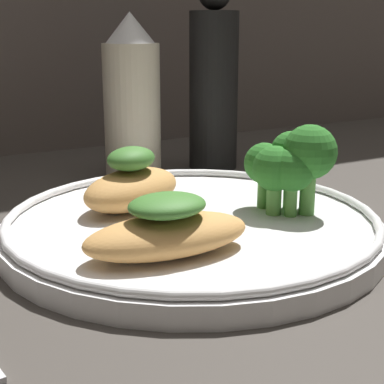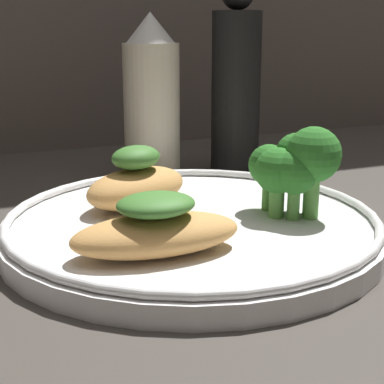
{
  "view_description": "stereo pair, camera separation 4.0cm",
  "coord_description": "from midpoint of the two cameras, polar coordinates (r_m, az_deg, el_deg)",
  "views": [
    {
      "loc": [
        -18.59,
        -33.61,
        14.27
      ],
      "look_at": [
        0.0,
        0.0,
        3.4
      ],
      "focal_mm": 55.0,
      "sensor_mm": 36.0,
      "label": 1
    },
    {
      "loc": [
        -15.0,
        -35.36,
        14.27
      ],
      "look_at": [
        0.0,
        0.0,
        3.4
      ],
      "focal_mm": 55.0,
      "sensor_mm": 36.0,
      "label": 2
    }
  ],
  "objects": [
    {
      "name": "broccoli_bunch",
      "position": [
        0.41,
        12.85,
        2.7
      ],
      "size": [
        5.86,
        5.84,
        6.4
      ],
      "color": "#569942",
      "rests_on": "plate"
    },
    {
      "name": "grilled_meat_front",
      "position": [
        0.34,
        -0.14,
        -3.72
      ],
      "size": [
        10.37,
        5.19,
        3.67
      ],
      "color": "tan",
      "rests_on": "plate"
    },
    {
      "name": "grilled_meat_middle",
      "position": [
        0.43,
        -2.76,
        0.81
      ],
      "size": [
        9.83,
        8.08,
        4.56
      ],
      "color": "tan",
      "rests_on": "plate"
    },
    {
      "name": "plate",
      "position": [
        0.41,
        2.82,
        -3.31
      ],
      "size": [
        26.05,
        26.05,
        2.0
      ],
      "color": "white",
      "rests_on": "ground_plane"
    },
    {
      "name": "pepper_grinder",
      "position": [
        0.6,
        6.21,
        10.32
      ],
      "size": [
        4.93,
        4.93,
        18.92
      ],
      "color": "black",
      "rests_on": "ground_plane"
    },
    {
      "name": "sauce_bottle",
      "position": [
        0.57,
        -1.91,
        8.86
      ],
      "size": [
        5.37,
        5.37,
        15.55
      ],
      "color": "beige",
      "rests_on": "ground_plane"
    },
    {
      "name": "ground_plane",
      "position": [
        0.41,
        2.79,
        -5.28
      ],
      "size": [
        180.0,
        180.0,
        1.0
      ],
      "primitive_type": "cube",
      "color": "#3D3833"
    }
  ]
}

